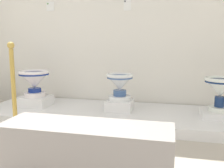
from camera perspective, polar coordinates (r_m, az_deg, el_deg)
The scene contains 11 objects.
display_platform at distance 3.13m, azimuth 1.90°, elevation -7.11°, with size 3.45×1.04×0.11m, color white.
plinth_block_pale_glazed at distance 3.50m, azimuth -16.99°, elevation -3.72°, with size 0.39×0.33×0.13m, color white.
antique_toilet_pale_glazed at distance 3.45m, azimuth -17.21°, elevation 0.89°, with size 0.40×0.40×0.34m.
plinth_block_squat_floral at distance 3.13m, azimuth 1.75°, elevation -4.82°, with size 0.32×0.31×0.13m, color white.
antique_toilet_squat_floral at distance 3.08m, azimuth 1.77°, elevation 0.07°, with size 0.33×0.33×0.33m.
plinth_block_rightmost at distance 3.09m, azimuth 22.99°, elevation -6.35°, with size 0.39×0.34×0.07m, color white.
antique_toilet_rightmost at distance 3.03m, azimuth 23.34°, elevation -0.84°, with size 0.35×0.35×0.38m.
info_placard_first at distance 3.93m, azimuth -13.83°, elevation 16.73°, with size 0.12×0.01×0.13m.
info_placard_second at distance 3.57m, azimuth 3.50°, elevation 17.52°, with size 0.10×0.01×0.15m.
stanchion_post_near_left at distance 2.53m, azimuth -21.06°, elevation -7.03°, with size 0.28×0.28×0.95m.
museum_bench at distance 1.78m, azimuth -5.84°, elevation -15.22°, with size 1.16×0.36×0.40m, color gray.
Camera 1 is at (2.70, -1.06, 0.93)m, focal length 40.35 mm.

